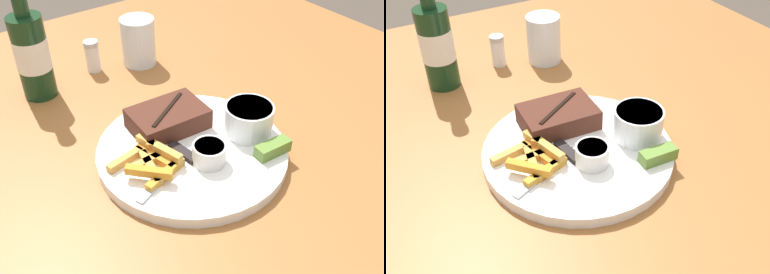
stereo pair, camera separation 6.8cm
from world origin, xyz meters
TOP-DOWN VIEW (x-y plane):
  - dining_table at (0.00, 0.00)m, footprint 1.26×1.26m
  - dinner_plate at (0.00, 0.00)m, footprint 0.30×0.30m
  - steak_portion at (0.00, 0.07)m, footprint 0.12×0.09m
  - fries_pile at (-0.07, 0.00)m, footprint 0.11×0.11m
  - coleslaw_cup at (0.10, -0.02)m, footprint 0.08×0.08m
  - dipping_sauce_cup at (0.00, -0.04)m, footprint 0.05×0.05m
  - pickle_spear at (0.09, -0.09)m, footprint 0.06×0.03m
  - fork_utensil at (-0.07, -0.03)m, footprint 0.13×0.06m
  - knife_utensil at (-0.03, 0.03)m, footprint 0.04×0.17m
  - beer_bottle at (-0.12, 0.31)m, footprint 0.06×0.06m
  - drinking_glass at (0.09, 0.31)m, footprint 0.07×0.07m
  - salt_shaker at (0.00, 0.34)m, footprint 0.03×0.03m

SIDE VIEW (x-z plane):
  - dining_table at x=0.00m, z-range 0.29..1.02m
  - dinner_plate at x=0.00m, z-range 0.73..0.74m
  - fork_utensil at x=-0.07m, z-range 0.74..0.75m
  - knife_utensil at x=-0.03m, z-range 0.74..0.75m
  - fries_pile at x=-0.07m, z-range 0.74..0.76m
  - pickle_spear at x=0.09m, z-range 0.74..0.76m
  - salt_shaker at x=0.00m, z-range 0.73..0.79m
  - steak_portion at x=0.00m, z-range 0.74..0.78m
  - dipping_sauce_cup at x=0.00m, z-range 0.74..0.78m
  - coleslaw_cup at x=0.10m, z-range 0.75..0.79m
  - drinking_glass at x=0.09m, z-range 0.73..0.82m
  - beer_bottle at x=-0.12m, z-range 0.69..0.94m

